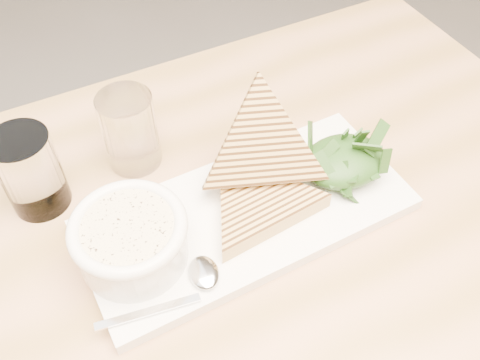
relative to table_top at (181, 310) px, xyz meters
name	(u,v)px	position (x,y,z in m)	size (l,w,h in m)	color
table_top	(181,310)	(0.00, 0.00, 0.00)	(1.17, 0.78, 0.04)	#B07E55
table_leg_br	(369,178)	(0.54, 0.34, -0.39)	(0.06, 0.06, 0.73)	#B07E55
platter	(247,214)	(0.11, 0.07, 0.03)	(0.39, 0.17, 0.02)	white
soup_bowl	(132,244)	(-0.03, 0.06, 0.06)	(0.12, 0.12, 0.05)	white
soup	(128,228)	(-0.03, 0.06, 0.09)	(0.10, 0.10, 0.01)	beige
bowl_rim	(127,227)	(-0.03, 0.06, 0.09)	(0.12, 0.12, 0.01)	white
sandwich_flat	(258,203)	(0.12, 0.07, 0.05)	(0.17, 0.17, 0.02)	tan
sandwich_lean	(263,147)	(0.15, 0.11, 0.09)	(0.17, 0.17, 0.09)	tan
salad_base	(344,161)	(0.24, 0.08, 0.06)	(0.11, 0.08, 0.04)	black
arugula_pile	(344,157)	(0.24, 0.08, 0.06)	(0.11, 0.10, 0.05)	#2B561B
spoon_bowl	(204,272)	(0.03, 0.01, 0.04)	(0.03, 0.04, 0.01)	silver
spoon_handle	(148,312)	(-0.04, -0.01, 0.04)	(0.11, 0.01, 0.00)	silver
glass_near	(31,172)	(-0.11, 0.20, 0.07)	(0.07, 0.07, 0.11)	white
glass_far	(130,131)	(0.01, 0.22, 0.07)	(0.07, 0.07, 0.10)	white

